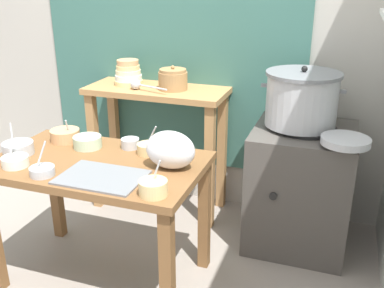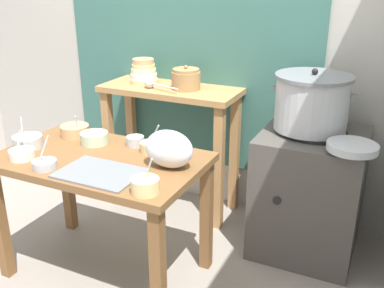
{
  "view_description": "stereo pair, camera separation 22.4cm",
  "coord_description": "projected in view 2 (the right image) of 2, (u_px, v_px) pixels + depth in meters",
  "views": [
    {
      "loc": [
        1.01,
        -1.85,
        1.64
      ],
      "look_at": [
        0.33,
        0.12,
        0.82
      ],
      "focal_mm": 41.36,
      "sensor_mm": 36.0,
      "label": 1
    },
    {
      "loc": [
        1.22,
        -1.77,
        1.64
      ],
      "look_at": [
        0.33,
        0.12,
        0.82
      ],
      "focal_mm": 41.36,
      "sensor_mm": 36.0,
      "label": 2
    }
  ],
  "objects": [
    {
      "name": "steamer_pot",
      "position": [
        312.0,
        102.0,
        2.52
      ],
      "size": [
        0.48,
        0.44,
        0.36
      ],
      "color": "#B7BABF",
      "rests_on": "stove_block"
    },
    {
      "name": "prep_bowl_0",
      "position": [
        28.0,
        141.0,
        2.46
      ],
      "size": [
        0.16,
        0.16,
        0.17
      ],
      "color": "#B7BABF",
      "rests_on": "prep_table"
    },
    {
      "name": "prep_bowl_4",
      "position": [
        45.0,
        164.0,
        2.2
      ],
      "size": [
        0.12,
        0.12,
        0.17
      ],
      "color": "#B7BABF",
      "rests_on": "prep_table"
    },
    {
      "name": "prep_bowl_7",
      "position": [
        145.0,
        185.0,
        1.95
      ],
      "size": [
        0.13,
        0.13,
        0.16
      ],
      "color": "#E5C684",
      "rests_on": "prep_table"
    },
    {
      "name": "wall_back",
      "position": [
        221.0,
        24.0,
        2.99
      ],
      "size": [
        4.4,
        0.12,
        2.6
      ],
      "color": "#B2ADA3",
      "rests_on": "ground"
    },
    {
      "name": "bowl_stack_enamel",
      "position": [
        144.0,
        72.0,
        3.09
      ],
      "size": [
        0.2,
        0.2,
        0.17
      ],
      "color": "#E5C684",
      "rests_on": "back_shelf_table"
    },
    {
      "name": "stove_block",
      "position": [
        309.0,
        192.0,
        2.69
      ],
      "size": [
        0.6,
        0.61,
        0.78
      ],
      "color": "#4C4742",
      "rests_on": "ground"
    },
    {
      "name": "plastic_bag",
      "position": [
        169.0,
        149.0,
        2.19
      ],
      "size": [
        0.25,
        0.16,
        0.19
      ],
      "primitive_type": "ellipsoid",
      "color": "white",
      "rests_on": "prep_table"
    },
    {
      "name": "ladle",
      "position": [
        151.0,
        83.0,
        2.97
      ],
      "size": [
        0.29,
        0.11,
        0.07
      ],
      "color": "#B7BABF",
      "rests_on": "back_shelf_table"
    },
    {
      "name": "prep_bowl_1",
      "position": [
        94.0,
        138.0,
        2.51
      ],
      "size": [
        0.16,
        0.16,
        0.06
      ],
      "color": "#B7D1AD",
      "rests_on": "prep_table"
    },
    {
      "name": "prep_bowl_5",
      "position": [
        135.0,
        141.0,
        2.48
      ],
      "size": [
        0.1,
        0.1,
        0.05
      ],
      "color": "#B7BABF",
      "rests_on": "prep_table"
    },
    {
      "name": "prep_bowl_6",
      "position": [
        75.0,
        130.0,
        2.62
      ],
      "size": [
        0.17,
        0.17,
        0.13
      ],
      "color": "tan",
      "rests_on": "prep_table"
    },
    {
      "name": "back_shelf_table",
      "position": [
        171.0,
        118.0,
        3.09
      ],
      "size": [
        0.96,
        0.4,
        0.9
      ],
      "color": "#B27F4C",
      "rests_on": "ground"
    },
    {
      "name": "serving_tray",
      "position": [
        100.0,
        173.0,
        2.14
      ],
      "size": [
        0.4,
        0.28,
        0.01
      ],
      "primitive_type": "cube",
      "color": "slate",
      "rests_on": "prep_table"
    },
    {
      "name": "ground_plane",
      "position": [
        132.0,
        273.0,
        2.57
      ],
      "size": [
        9.0,
        9.0,
        0.0
      ],
      "primitive_type": "plane",
      "color": "gray"
    },
    {
      "name": "prep_table",
      "position": [
        101.0,
        176.0,
        2.38
      ],
      "size": [
        1.1,
        0.66,
        0.72
      ],
      "color": "brown",
      "rests_on": "ground"
    },
    {
      "name": "clay_pot",
      "position": [
        186.0,
        79.0,
        2.94
      ],
      "size": [
        0.19,
        0.19,
        0.16
      ],
      "color": "#A37A4C",
      "rests_on": "back_shelf_table"
    },
    {
      "name": "prep_bowl_2",
      "position": [
        22.0,
        154.0,
        2.31
      ],
      "size": [
        0.13,
        0.13,
        0.14
      ],
      "color": "silver",
      "rests_on": "prep_table"
    },
    {
      "name": "wide_pan",
      "position": [
        352.0,
        147.0,
        2.26
      ],
      "size": [
        0.26,
        0.26,
        0.04
      ],
      "primitive_type": "cylinder",
      "color": "#B7BABF",
      "rests_on": "stove_block"
    },
    {
      "name": "prep_bowl_3",
      "position": [
        152.0,
        146.0,
        2.4
      ],
      "size": [
        0.13,
        0.13,
        0.16
      ],
      "color": "#E5C684",
      "rests_on": "prep_table"
    }
  ]
}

